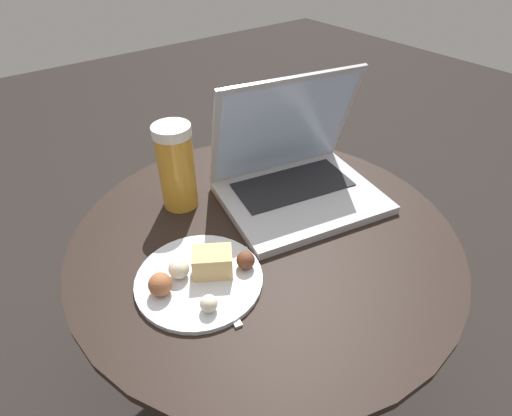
% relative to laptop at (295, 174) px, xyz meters
% --- Properties ---
extents(ground_plane, '(6.00, 6.00, 0.00)m').
position_rel_laptop_xyz_m(ground_plane, '(-0.13, -0.06, -0.57)').
color(ground_plane, black).
extents(table, '(0.76, 0.76, 0.52)m').
position_rel_laptop_xyz_m(table, '(-0.13, -0.06, -0.17)').
color(table, '#515156').
rests_on(table, ground_plane).
extents(napkin, '(0.19, 0.17, 0.00)m').
position_rel_laptop_xyz_m(napkin, '(-0.28, -0.09, -0.05)').
color(napkin, silver).
rests_on(napkin, table).
extents(laptop, '(0.37, 0.32, 0.26)m').
position_rel_laptop_xyz_m(laptop, '(0.00, 0.00, 0.00)').
color(laptop, '#B2B2B7').
rests_on(laptop, table).
extents(beer_glass, '(0.08, 0.08, 0.18)m').
position_rel_laptop_xyz_m(beer_glass, '(-0.22, 0.12, 0.04)').
color(beer_glass, gold).
rests_on(beer_glass, table).
extents(snack_plate, '(0.22, 0.22, 0.05)m').
position_rel_laptop_xyz_m(snack_plate, '(-0.30, -0.10, -0.04)').
color(snack_plate, silver).
rests_on(snack_plate, table).
extents(fork, '(0.05, 0.18, 0.00)m').
position_rel_laptop_xyz_m(fork, '(-0.28, -0.11, -0.05)').
color(fork, '#B2B2B7').
rests_on(fork, table).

